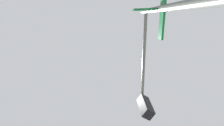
% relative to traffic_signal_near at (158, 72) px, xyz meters
% --- Properties ---
extents(traffic_signal_near, '(2.02, 2.96, 5.83)m').
position_rel_traffic_signal_near_xyz_m(traffic_signal_near, '(0.00, 0.00, 0.00)').
color(traffic_signal_near, '#474C47').
rests_on(traffic_signal_near, ground_plane).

